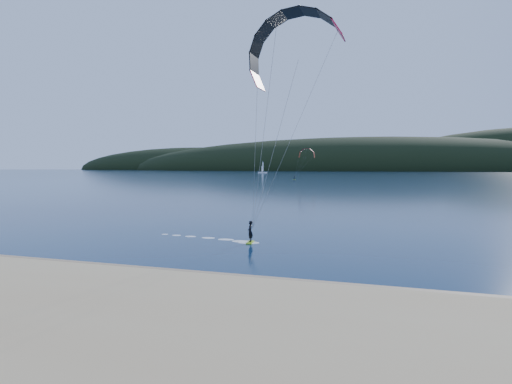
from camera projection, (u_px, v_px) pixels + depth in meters
The scene contains 6 objects.
ground at pixel (141, 297), 22.76m from camera, with size 1800.00×1800.00×0.00m, color #08203E.
wet_sand at pixel (182, 275), 27.03m from camera, with size 220.00×2.50×0.10m.
headland at pixel (389, 170), 730.52m from camera, with size 1200.00×310.00×140.00m.
kitesurfer_near at pixel (295, 67), 33.52m from camera, with size 19.84×6.33×18.59m.
kitesurfer_far at pixel (307, 157), 216.04m from camera, with size 12.47×7.85×14.33m.
sailboat at pixel (262, 172), 441.92m from camera, with size 9.01×5.79×12.79m.
Camera 1 is at (12.62, -19.46, 6.83)m, focal length 30.47 mm.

